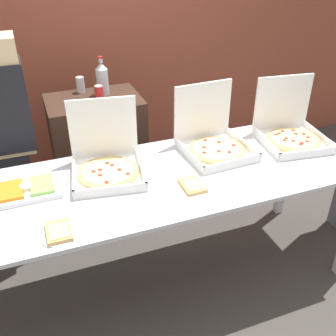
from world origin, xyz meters
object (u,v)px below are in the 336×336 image
(paper_plate_front_right, at_px, (59,232))
(soda_bottle, at_px, (102,78))
(soda_can_silver, at_px, (80,85))
(pizza_box_far_left, at_px, (213,140))
(veggie_tray, at_px, (27,190))
(person_server_vest, at_px, (0,130))
(pizza_box_near_left, at_px, (107,161))
(soda_can_colored, at_px, (99,94))
(pizza_box_near_right, at_px, (290,131))
(paper_plate_front_center, at_px, (192,186))

(paper_plate_front_right, bearing_deg, soda_bottle, 68.34)
(soda_can_silver, bearing_deg, pizza_box_far_left, -54.64)
(veggie_tray, height_order, soda_can_silver, soda_can_silver)
(veggie_tray, relative_size, person_server_vest, 0.20)
(pizza_box_near_left, distance_m, person_server_vest, 0.79)
(veggie_tray, xyz_separation_m, soda_bottle, (0.67, 0.96, 0.27))
(soda_can_silver, bearing_deg, paper_plate_front_right, -104.74)
(pizza_box_near_left, height_order, paper_plate_front_right, pizza_box_near_left)
(soda_can_colored, bearing_deg, pizza_box_near_left, -99.69)
(pizza_box_near_right, xyz_separation_m, paper_plate_front_right, (-1.65, -0.44, -0.06))
(pizza_box_near_left, bearing_deg, soda_can_colored, 89.36)
(soda_can_silver, distance_m, person_server_vest, 0.78)
(pizza_box_near_right, distance_m, paper_plate_front_right, 1.71)
(pizza_box_near_right, distance_m, paper_plate_front_center, 0.93)
(paper_plate_front_right, xyz_separation_m, person_server_vest, (-0.23, 1.00, 0.13))
(soda_bottle, bearing_deg, pizza_box_near_right, -40.29)
(pizza_box_near_left, relative_size, veggie_tray, 1.35)
(pizza_box_far_left, distance_m, soda_bottle, 1.05)
(veggie_tray, height_order, soda_can_colored, soda_can_colored)
(pizza_box_near_right, bearing_deg, soda_can_silver, 147.68)
(soda_can_silver, xyz_separation_m, soda_can_colored, (0.10, -0.25, 0.00))
(veggie_tray, height_order, person_server_vest, person_server_vest)
(pizza_box_far_left, relative_size, pizza_box_near_left, 0.92)
(pizza_box_far_left, xyz_separation_m, paper_plate_front_right, (-1.08, -0.50, -0.06))
(pizza_box_far_left, xyz_separation_m, veggie_tray, (-1.20, -0.08, -0.05))
(pizza_box_far_left, bearing_deg, pizza_box_near_left, 178.81)
(paper_plate_front_center, bearing_deg, paper_plate_front_right, -170.09)
(pizza_box_near_left, distance_m, soda_can_silver, 1.01)
(veggie_tray, bearing_deg, pizza_box_near_left, 7.59)
(veggie_tray, relative_size, soda_can_silver, 2.96)
(veggie_tray, xyz_separation_m, soda_can_silver, (0.51, 1.06, 0.20))
(person_server_vest, bearing_deg, pizza_box_near_right, 163.38)
(paper_plate_front_right, distance_m, soda_can_colored, 1.34)
(paper_plate_front_right, bearing_deg, soda_can_silver, 75.26)
(pizza_box_near_left, bearing_deg, paper_plate_front_right, -117.62)
(paper_plate_front_right, xyz_separation_m, soda_bottle, (0.55, 1.37, 0.28))
(pizza_box_near_right, bearing_deg, soda_bottle, 146.84)
(pizza_box_far_left, distance_m, pizza_box_near_left, 0.72)
(soda_can_colored, bearing_deg, veggie_tray, -126.67)
(pizza_box_near_right, relative_size, soda_can_colored, 3.89)
(pizza_box_near_right, height_order, paper_plate_front_center, pizza_box_near_right)
(veggie_tray, height_order, soda_bottle, soda_bottle)
(pizza_box_near_right, height_order, soda_bottle, soda_bottle)
(paper_plate_front_center, xyz_separation_m, soda_can_colored, (-0.29, 1.09, 0.21))
(pizza_box_near_right, relative_size, paper_plate_front_center, 2.14)
(pizza_box_near_left, xyz_separation_m, soda_can_silver, (0.03, 1.00, 0.15))
(pizza_box_near_left, height_order, soda_bottle, soda_bottle)
(person_server_vest, bearing_deg, soda_can_colored, -162.36)
(pizza_box_near_right, xyz_separation_m, soda_can_colored, (-1.16, 0.79, 0.15))
(pizza_box_near_right, distance_m, person_server_vest, 1.96)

